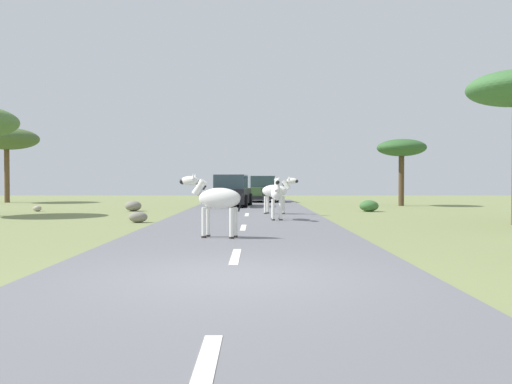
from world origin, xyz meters
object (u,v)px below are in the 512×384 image
Objects in this scene: bush_0 at (369,206)px; zebra_0 at (277,194)px; zebra_2 at (216,199)px; car_0 at (231,192)px; tree_1 at (6,139)px; rock_4 at (37,209)px; rock_1 at (138,217)px; car_1 at (261,190)px; tree_4 at (401,149)px; rock_2 at (133,206)px; zebra_1 at (276,191)px.

zebra_0 is at bearing -127.56° from bush_0.
car_0 is at bearing 16.95° from zebra_2.
tree_1 reaches higher than car_0.
tree_1 reaches higher than rock_4.
car_0 reaches higher than rock_4.
rock_1 is at bearing -46.76° from rock_4.
zebra_2 is 13.49m from bush_0.
zebra_0 is 16.93m from car_1.
zebra_2 is (-1.74, -5.90, 0.02)m from zebra_0.
tree_1 reaches higher than tree_4.
rock_2 is (-11.24, 0.32, -0.02)m from bush_0.
tree_1 is 1.29× the size of tree_4.
car_1 is (-0.36, 16.93, -0.13)m from zebra_0.
rock_4 is (-11.16, 6.11, -0.84)m from zebra_0.
rock_1 is at bearing 71.75° from car_1.
tree_4 reaches higher than rock_1.
rock_4 is at bearing 179.57° from bush_0.
zebra_2 is 22.86m from car_1.
car_1 is at bearing -88.12° from zebra_0.
rock_2 is at bearing -42.86° from zebra_0.
tree_1 reaches higher than rock_2.
zebra_1 reaches higher than rock_1.
car_1 is at bearing 12.19° from zebra_2.
zebra_1 is at bearing -13.41° from rock_4.
tree_4 reaches higher than zebra_2.
zebra_2 is at bearing -118.09° from bush_0.
car_0 is at bearing -138.53° from zebra_1.
zebra_2 is at bearing -84.26° from car_0.
rock_2 reaches higher than rock_4.
car_0 is at bearing -170.55° from tree_4.
rock_4 is at bearing -163.43° from tree_4.
zebra_0 is 0.37× the size of car_1.
zebra_2 is at bearing -68.13° from rock_2.
rock_2 is 4.53m from rock_4.
car_0 is at bearing 23.75° from rock_4.
rock_4 is (-9.42, 12.00, -0.86)m from zebra_2.
zebra_1 reaches higher than zebra_0.
zebra_1 reaches higher than rock_4.
tree_1 is at bearing 137.11° from rock_2.
rock_1 is at bearing -145.14° from bush_0.
zebra_0 is 9.19m from rock_2.
rock_2 is (-6.76, 2.89, -0.75)m from zebra_1.
tree_4 is at bearing 160.61° from zebra_1.
tree_4 is 7.21m from bush_0.
car_0 is 5.78× the size of rock_2.
car_0 is (-2.22, 6.68, -0.16)m from zebra_1.
rock_1 is 7.13m from rock_2.
tree_1 is at bearing -103.31° from zebra_1.
zebra_0 is at bearing -28.68° from rock_4.
tree_4 is 15.65m from rock_2.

